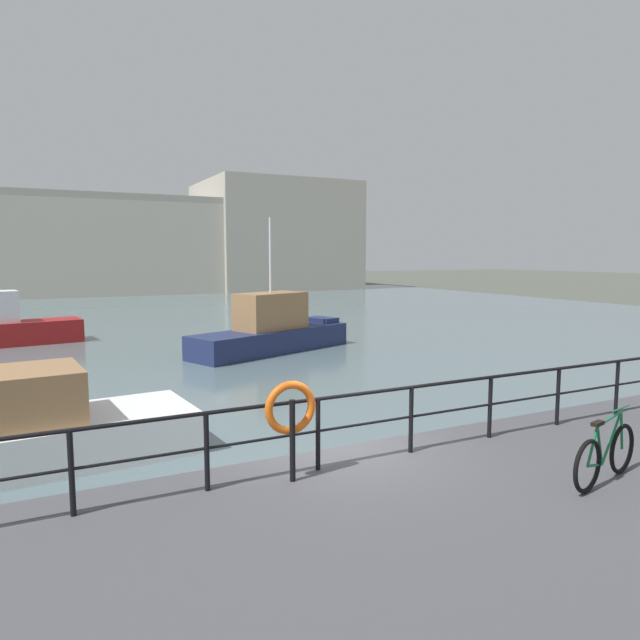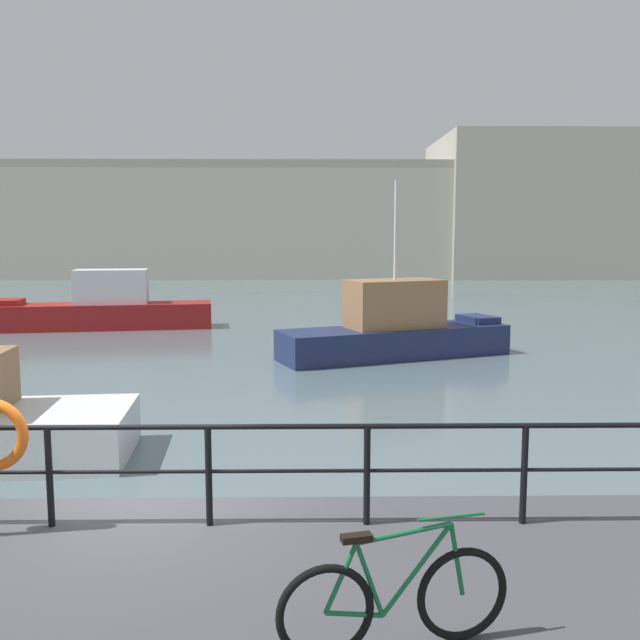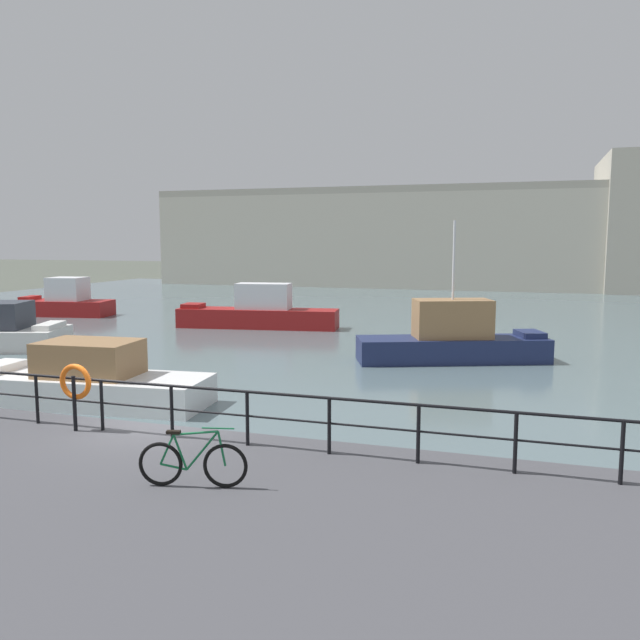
% 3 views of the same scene
% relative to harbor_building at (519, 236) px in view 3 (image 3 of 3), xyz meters
% --- Properties ---
extents(ground_plane, '(240.00, 240.00, 0.00)m').
position_rel_harbor_building_xyz_m(ground_plane, '(-6.68, -59.52, -5.32)').
color(ground_plane, '#4C5147').
extents(water_basin, '(80.00, 60.00, 0.01)m').
position_rel_harbor_building_xyz_m(water_basin, '(-6.68, -29.32, -5.32)').
color(water_basin, slate).
rests_on(water_basin, ground_plane).
extents(harbor_building, '(63.73, 15.76, 13.03)m').
position_rel_harbor_building_xyz_m(harbor_building, '(0.00, 0.00, 0.00)').
color(harbor_building, '#B2AD9E').
rests_on(harbor_building, ground_plane).
extents(moored_cabin_cruiser, '(9.25, 3.11, 2.53)m').
position_rel_harbor_building_xyz_m(moored_cabin_cruiser, '(-13.54, -37.85, -4.45)').
color(moored_cabin_cruiser, maroon).
rests_on(moored_cabin_cruiser, water_basin).
extents(moored_red_daysailer, '(7.56, 3.00, 1.94)m').
position_rel_harbor_building_xyz_m(moored_red_daysailer, '(-11.77, -55.14, -4.61)').
color(moored_red_daysailer, white).
rests_on(moored_red_daysailer, water_basin).
extents(moored_small_launch, '(6.25, 3.20, 2.52)m').
position_rel_harbor_building_xyz_m(moored_small_launch, '(-27.94, -36.22, -4.41)').
color(moored_small_launch, maroon).
rests_on(moored_small_launch, water_basin).
extents(moored_white_yacht, '(7.92, 4.69, 5.73)m').
position_rel_harbor_building_xyz_m(moored_white_yacht, '(-1.93, -44.77, -4.40)').
color(moored_white_yacht, navy).
rests_on(moored_white_yacht, water_basin).
extents(quay_railing, '(26.24, 0.07, 1.08)m').
position_rel_harbor_building_xyz_m(quay_railing, '(-5.81, -60.27, -3.53)').
color(quay_railing, black).
rests_on(quay_railing, quay_promenade).
extents(parked_bicycle, '(1.74, 0.46, 0.98)m').
position_rel_harbor_building_xyz_m(parked_bicycle, '(-4.14, -62.46, -3.88)').
color(parked_bicycle, black).
rests_on(parked_bicycle, quay_promenade).
extents(life_ring_stand, '(0.75, 0.16, 1.40)m').
position_rel_harbor_building_xyz_m(life_ring_stand, '(-7.94, -60.44, -3.29)').
color(life_ring_stand, black).
rests_on(life_ring_stand, quay_promenade).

